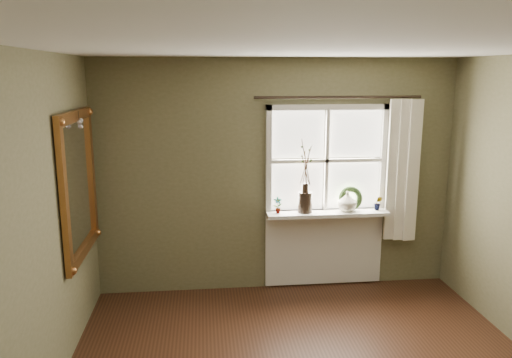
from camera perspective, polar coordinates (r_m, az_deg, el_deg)
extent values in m
plane|color=silver|center=(3.24, 8.78, 14.79)|extent=(4.50, 4.50, 0.00)
cube|color=brown|center=(5.60, 2.36, 0.34)|extent=(4.00, 0.10, 2.60)
cube|color=brown|center=(3.55, -26.37, -7.95)|extent=(0.10, 4.50, 2.60)
cube|color=silver|center=(5.73, 7.90, -3.72)|extent=(1.36, 0.06, 0.06)
cube|color=silver|center=(5.53, 8.26, 8.12)|extent=(1.36, 0.06, 0.06)
cube|color=silver|center=(5.48, 1.46, 1.99)|extent=(0.06, 0.06, 1.24)
cube|color=silver|center=(5.79, 14.32, 2.17)|extent=(0.06, 0.06, 1.24)
cube|color=silver|center=(5.60, 8.07, 2.09)|extent=(1.24, 0.05, 0.04)
cube|color=silver|center=(5.60, 8.07, 2.09)|extent=(0.04, 0.05, 1.12)
cube|color=white|center=(5.51, 4.81, 5.11)|extent=(0.59, 0.01, 0.53)
cube|color=white|center=(5.67, 11.30, 5.11)|extent=(0.59, 0.01, 0.53)
cube|color=white|center=(5.61, 4.70, -0.88)|extent=(0.59, 0.01, 0.53)
cube|color=white|center=(5.77, 11.06, -0.71)|extent=(0.59, 0.01, 0.53)
cube|color=silver|center=(5.64, 8.15, -3.90)|extent=(1.36, 0.26, 0.04)
cube|color=silver|center=(5.87, 7.76, -7.74)|extent=(1.36, 0.04, 0.88)
cylinder|color=black|center=(5.54, 5.62, -2.65)|extent=(0.19, 0.19, 0.23)
imported|color=beige|center=(5.66, 10.37, -2.52)|extent=(0.29, 0.29, 0.23)
torus|color=#283E1B|center=(5.71, 10.74, -2.48)|extent=(0.28, 0.12, 0.28)
imported|color=#283E1B|center=(5.50, 2.51, -3.00)|extent=(0.10, 0.08, 0.18)
imported|color=#283E1B|center=(5.78, 13.77, -2.69)|extent=(0.11, 0.10, 0.16)
cube|color=silver|center=(5.80, 16.33, 0.91)|extent=(0.36, 0.12, 1.59)
cylinder|color=black|center=(5.50, 9.44, 9.21)|extent=(1.84, 0.03, 0.03)
cube|color=white|center=(4.88, -19.67, -0.64)|extent=(0.02, 0.94, 1.16)
cube|color=#9D602E|center=(4.79, -20.09, 6.76)|extent=(0.05, 1.14, 0.10)
cube|color=#9D602E|center=(5.05, -19.05, -7.65)|extent=(0.05, 1.14, 0.10)
cube|color=#9D602E|center=(4.38, -21.09, -2.13)|extent=(0.05, 0.10, 1.16)
cube|color=#9D602E|center=(5.37, -18.31, 0.58)|extent=(0.05, 0.10, 1.16)
sphere|color=silver|center=(4.75, -19.54, 6.15)|extent=(0.04, 0.04, 0.04)
sphere|color=silver|center=(4.78, -19.43, 5.71)|extent=(0.04, 0.04, 0.04)
sphere|color=silver|center=(4.81, -19.39, 6.34)|extent=(0.04, 0.04, 0.04)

